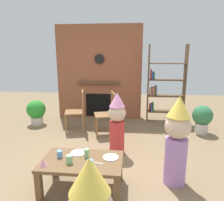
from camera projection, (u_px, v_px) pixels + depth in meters
The scene contains 18 objects.
ground_plane at pixel (99, 168), 3.05m from camera, with size 12.00×12.00×0.00m, color #846B4C.
brick_fireplace_feature at pixel (99, 73), 5.35m from camera, with size 2.20×0.28×2.40m.
bookshelf at pixel (163, 87), 5.07m from camera, with size 0.90×0.28×1.90m.
coffee_table at pixel (82, 165), 2.51m from camera, with size 0.99×0.59×0.40m.
paper_cup_near_left at pixel (60, 154), 2.55m from camera, with size 0.07×0.07×0.09m, color #669EE0.
paper_cup_near_right at pixel (69, 159), 2.41m from camera, with size 0.08×0.08×0.10m, color #8CD18C.
paper_cup_center at pixel (87, 153), 2.55m from camera, with size 0.06×0.06×0.11m, color #8CD18C.
paper_cup_far_left at pixel (90, 164), 2.30m from camera, with size 0.07×0.07×0.10m, color #669EE0.
paper_plate_front at pixel (111, 157), 2.55m from camera, with size 0.20×0.20×0.01m, color white.
paper_plate_rear at pixel (78, 153), 2.66m from camera, with size 0.20×0.20×0.01m, color white.
birthday_cake_slice at pixel (43, 162), 2.35m from camera, with size 0.10×0.10×0.09m, color pink.
table_fork at pixel (98, 163), 2.42m from camera, with size 0.15×0.02×0.01m, color silver.
child_in_pink at pixel (177, 139), 2.58m from camera, with size 0.32×0.32×1.17m.
child_by_the_chairs at pixel (117, 122), 3.43m from camera, with size 0.29×0.29×1.05m.
dining_chair_left at pixel (79, 109), 4.45m from camera, with size 0.48×0.48×0.90m.
dining_chair_middle at pixel (109, 111), 4.25m from camera, with size 0.49×0.49×0.90m.
potted_plant_tall at pixel (202, 118), 4.36m from camera, with size 0.42×0.42×0.61m.
potted_plant_short at pixel (36, 111), 4.93m from camera, with size 0.44×0.44×0.59m.
Camera 1 is at (0.46, -2.72, 1.65)m, focal length 32.85 mm.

